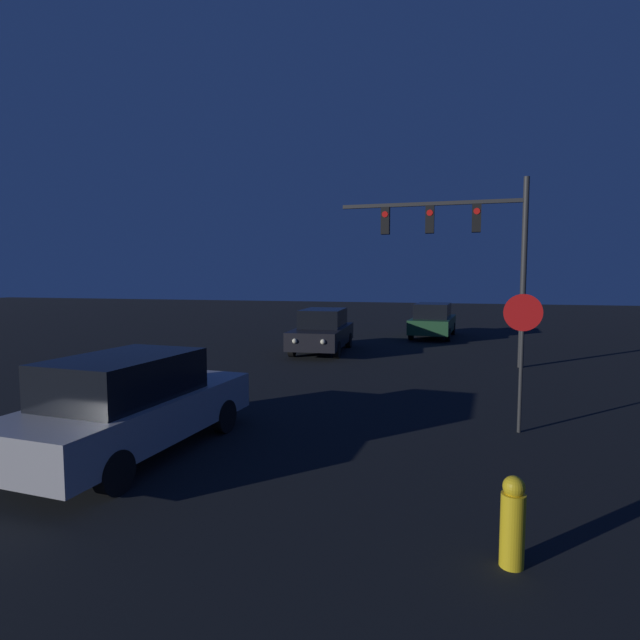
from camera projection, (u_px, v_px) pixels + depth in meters
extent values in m
cube|color=#99999E|center=(135.00, 415.00, 8.20)|extent=(2.08, 4.71, 0.66)
cube|color=black|center=(124.00, 377.00, 7.93)|extent=(1.68, 2.50, 0.69)
cylinder|color=black|center=(150.00, 408.00, 9.85)|extent=(0.24, 0.62, 0.61)
cylinder|color=black|center=(224.00, 416.00, 9.30)|extent=(0.24, 0.62, 0.61)
cylinder|color=black|center=(21.00, 458.00, 7.15)|extent=(0.24, 0.62, 0.61)
cylinder|color=black|center=(114.00, 473.00, 6.61)|extent=(0.24, 0.62, 0.61)
sphere|color=#F9EFC6|center=(190.00, 381.00, 10.55)|extent=(0.18, 0.18, 0.18)
sphere|color=#F9EFC6|center=(232.00, 384.00, 10.22)|extent=(0.18, 0.18, 0.18)
cube|color=black|center=(322.00, 336.00, 19.35)|extent=(2.13, 4.73, 0.66)
cube|color=black|center=(323.00, 318.00, 19.52)|extent=(1.70, 2.52, 0.69)
cylinder|color=black|center=(337.00, 350.00, 17.82)|extent=(0.24, 0.62, 0.61)
cylinder|color=black|center=(292.00, 349.00, 18.15)|extent=(0.24, 0.62, 0.61)
cylinder|color=black|center=(349.00, 340.00, 20.61)|extent=(0.24, 0.62, 0.61)
cylinder|color=black|center=(309.00, 339.00, 20.94)|extent=(0.24, 0.62, 0.61)
sphere|color=#F9EFC6|center=(323.00, 342.00, 16.98)|extent=(0.18, 0.18, 0.18)
sphere|color=#F9EFC6|center=(295.00, 341.00, 17.18)|extent=(0.18, 0.18, 0.18)
cube|color=#1E4728|center=(433.00, 324.00, 24.13)|extent=(2.08, 4.71, 0.66)
cube|color=black|center=(433.00, 311.00, 23.85)|extent=(1.68, 2.50, 0.69)
cylinder|color=black|center=(420.00, 328.00, 25.77)|extent=(0.24, 0.62, 0.61)
cylinder|color=black|center=(453.00, 329.00, 25.23)|extent=(0.24, 0.62, 0.61)
cylinder|color=black|center=(411.00, 333.00, 23.08)|extent=(0.24, 0.62, 0.61)
cylinder|color=black|center=(448.00, 335.00, 22.54)|extent=(0.24, 0.62, 0.61)
sphere|color=#F9EFC6|center=(429.00, 319.00, 26.47)|extent=(0.18, 0.18, 0.18)
sphere|color=#F9EFC6|center=(448.00, 319.00, 26.15)|extent=(0.18, 0.18, 0.18)
cylinder|color=#2D2D2D|center=(524.00, 273.00, 15.79)|extent=(0.18, 0.18, 6.03)
cube|color=#2D2D2D|center=(430.00, 204.00, 16.39)|extent=(5.88, 0.12, 0.12)
cube|color=black|center=(476.00, 218.00, 16.04)|extent=(0.28, 0.28, 0.90)
cylinder|color=red|center=(477.00, 211.00, 15.88)|extent=(0.20, 0.02, 0.20)
cube|color=black|center=(430.00, 220.00, 16.43)|extent=(0.28, 0.28, 0.90)
cylinder|color=red|center=(430.00, 213.00, 16.27)|extent=(0.20, 0.02, 0.20)
cube|color=black|center=(385.00, 221.00, 16.83)|extent=(0.28, 0.28, 0.90)
cylinder|color=red|center=(385.00, 214.00, 16.67)|extent=(0.20, 0.02, 0.20)
cylinder|color=#2D2D2D|center=(521.00, 364.00, 9.21)|extent=(0.07, 0.07, 2.59)
cylinder|color=red|center=(523.00, 313.00, 9.11)|extent=(0.68, 0.03, 0.68)
cylinder|color=gold|center=(512.00, 530.00, 4.97)|extent=(0.24, 0.24, 0.75)
sphere|color=gold|center=(514.00, 487.00, 4.93)|extent=(0.22, 0.22, 0.22)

